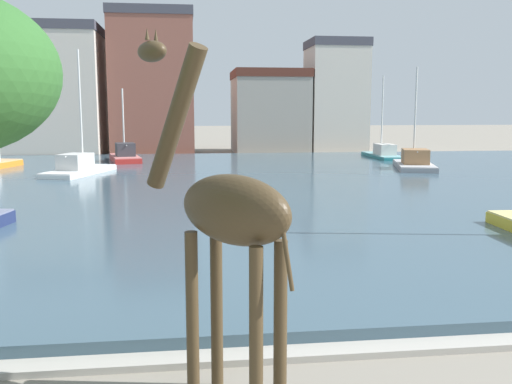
{
  "coord_description": "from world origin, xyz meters",
  "views": [
    {
      "loc": [
        -2.66,
        -1.29,
        4.12
      ],
      "look_at": [
        -1.02,
        11.68,
        2.2
      ],
      "focal_mm": 39.09,
      "sensor_mm": 36.0,
      "label": 1
    }
  ],
  "objects": [
    {
      "name": "sailboat_white",
      "position": [
        -8.9,
        33.42,
        0.52
      ],
      "size": [
        3.93,
        7.13,
        7.69
      ],
      "color": "white",
      "rests_on": "ground"
    },
    {
      "name": "sailboat_red",
      "position": [
        -7.27,
        41.77,
        0.56
      ],
      "size": [
        2.99,
        6.38,
        5.74
      ],
      "color": "red",
      "rests_on": "ground"
    },
    {
      "name": "townhouse_corner_house",
      "position": [
        -14.24,
        51.98,
        5.86
      ],
      "size": [
        8.34,
        7.57,
        11.68
      ],
      "color": "beige",
      "rests_on": "ground"
    },
    {
      "name": "giraffe_statue",
      "position": [
        -2.13,
        6.07,
        2.72
      ],
      "size": [
        2.28,
        2.61,
        5.32
      ],
      "color": "#42331E",
      "rests_on": "ground"
    },
    {
      "name": "quay_edge_coping",
      "position": [
        0.0,
        7.43,
        0.06
      ],
      "size": [
        79.68,
        0.5,
        0.12
      ],
      "primitive_type": "cube",
      "color": "#ADA89E",
      "rests_on": "ground"
    },
    {
      "name": "townhouse_wide_warehouse",
      "position": [
        5.62,
        53.69,
        4.01
      ],
      "size": [
        7.18,
        7.6,
        7.99
      ],
      "color": "gray",
      "rests_on": "ground"
    },
    {
      "name": "sailboat_grey",
      "position": [
        12.41,
        34.11,
        0.53
      ],
      "size": [
        4.02,
        7.28,
        6.93
      ],
      "color": "#939399",
      "rests_on": "ground"
    },
    {
      "name": "townhouse_tall_gabled",
      "position": [
        12.03,
        52.6,
        5.45
      ],
      "size": [
        5.53,
        5.31,
        10.88
      ],
      "color": "beige",
      "rests_on": "ground"
    },
    {
      "name": "harbor_water",
      "position": [
        0.0,
        27.93,
        0.17
      ],
      "size": [
        79.68,
        40.5,
        0.34
      ],
      "primitive_type": "cube",
      "color": "#3D5666",
      "rests_on": "ground"
    },
    {
      "name": "sailboat_teal",
      "position": [
        13.15,
        42.39,
        0.48
      ],
      "size": [
        2.02,
        7.31,
        6.89
      ],
      "color": "teal",
      "rests_on": "ground"
    },
    {
      "name": "townhouse_narrow_midrow",
      "position": [
        -5.59,
        52.67,
        6.61
      ],
      "size": [
        7.63,
        7.43,
        13.18
      ],
      "color": "#8E5142",
      "rests_on": "ground"
    }
  ]
}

